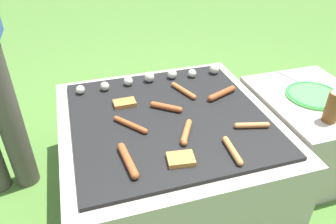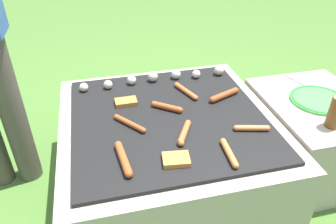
{
  "view_description": "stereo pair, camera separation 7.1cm",
  "coord_description": "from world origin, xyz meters",
  "px_view_note": "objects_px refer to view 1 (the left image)",
  "views": [
    {
      "loc": [
        -0.36,
        -1.19,
        1.26
      ],
      "look_at": [
        0.0,
        0.0,
        0.43
      ],
      "focal_mm": 35.0,
      "sensor_mm": 36.0,
      "label": 1
    },
    {
      "loc": [
        -0.29,
        -1.21,
        1.26
      ],
      "look_at": [
        0.0,
        0.0,
        0.43
      ],
      "focal_mm": 35.0,
      "sensor_mm": 36.0,
      "label": 2
    }
  ],
  "objects_px": {
    "plate_colorful": "(314,95)",
    "condiment_bottle": "(333,105)",
    "sausage_front_center": "(222,93)",
    "fork_utensil": "(288,77)"
  },
  "relations": [
    {
      "from": "sausage_front_center",
      "to": "fork_utensil",
      "type": "relative_size",
      "value": 1.1
    },
    {
      "from": "sausage_front_center",
      "to": "condiment_bottle",
      "type": "bearing_deg",
      "value": -42.54
    },
    {
      "from": "plate_colorful",
      "to": "fork_utensil",
      "type": "height_order",
      "value": "plate_colorful"
    },
    {
      "from": "sausage_front_center",
      "to": "plate_colorful",
      "type": "xyz_separation_m",
      "value": [
        0.44,
        -0.14,
        -0.01
      ]
    },
    {
      "from": "fork_utensil",
      "to": "plate_colorful",
      "type": "bearing_deg",
      "value": -90.26
    },
    {
      "from": "plate_colorful",
      "to": "condiment_bottle",
      "type": "relative_size",
      "value": 1.58
    },
    {
      "from": "plate_colorful",
      "to": "fork_utensil",
      "type": "bearing_deg",
      "value": 89.74
    },
    {
      "from": "sausage_front_center",
      "to": "condiment_bottle",
      "type": "height_order",
      "value": "condiment_bottle"
    },
    {
      "from": "plate_colorful",
      "to": "condiment_bottle",
      "type": "height_order",
      "value": "condiment_bottle"
    },
    {
      "from": "condiment_bottle",
      "to": "fork_utensil",
      "type": "distance_m",
      "value": 0.43
    }
  ]
}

